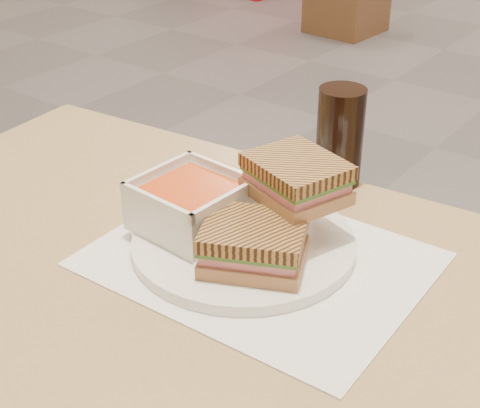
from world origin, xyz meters
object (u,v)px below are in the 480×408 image
Objects in this scene: main_table at (242,384)px; panini_lower at (254,244)px; soup_bowl at (191,206)px; cola_glass at (340,137)px; plate at (244,243)px.

main_table is 8.51× the size of panini_lower.
soup_bowl is at bearing 169.61° from panini_lower.
cola_glass reaches higher than main_table.
soup_bowl is 0.12m from panini_lower.
plate reaches higher than main_table.
main_table is 0.17m from panini_lower.
cola_glass is (-0.04, 0.27, 0.03)m from panini_lower.
cola_glass reaches higher than soup_bowl.
panini_lower is at bearing -41.07° from plate.
main_table is 9.59× the size of soup_bowl.
panini_lower is (0.11, -0.02, -0.00)m from soup_bowl.
plate is 0.24m from cola_glass.
main_table is at bearing -29.67° from soup_bowl.
plate is 0.07m from panini_lower.
cola_glass reaches higher than plate.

